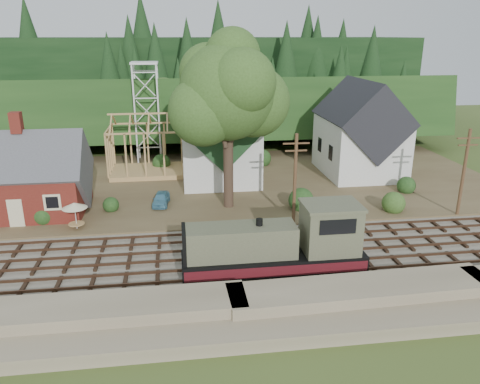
{
  "coord_description": "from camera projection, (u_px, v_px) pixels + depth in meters",
  "views": [
    {
      "loc": [
        -2.48,
        -30.71,
        15.52
      ],
      "look_at": [
        2.53,
        6.0,
        3.0
      ],
      "focal_mm": 35.0,
      "sensor_mm": 36.0,
      "label": 1
    }
  ],
  "objects": [
    {
      "name": "telegraph_pole_near",
      "position": [
        295.0,
        178.0,
        38.53
      ],
      "size": [
        2.2,
        0.28,
        8.0
      ],
      "color": "#4C331E",
      "rests_on": "ground"
    },
    {
      "name": "embankment",
      "position": [
        230.0,
        327.0,
        26.14
      ],
      "size": [
        64.0,
        5.0,
        1.6
      ],
      "primitive_type": "cube",
      "color": "#7F7259",
      "rests_on": "ground"
    },
    {
      "name": "patio_set",
      "position": [
        75.0,
        207.0,
        38.02
      ],
      "size": [
        2.03,
        2.03,
        2.26
      ],
      "color": "silver",
      "rests_on": "village_flat"
    },
    {
      "name": "village_flat",
      "position": [
        202.0,
        183.0,
        50.96
      ],
      "size": [
        64.0,
        26.0,
        0.3
      ],
      "primitive_type": "cube",
      "color": "brown",
      "rests_on": "ground"
    },
    {
      "name": "car_blue",
      "position": [
        161.0,
        199.0,
        43.81
      ],
      "size": [
        1.79,
        3.61,
        1.18
      ],
      "primitive_type": "imported",
      "rotation": [
        0.0,
        0.0,
        -0.12
      ],
      "color": "teal",
      "rests_on": "village_flat"
    },
    {
      "name": "church",
      "position": [
        218.0,
        134.0,
        51.18
      ],
      "size": [
        8.4,
        15.17,
        13.0
      ],
      "color": "silver",
      "rests_on": "village_flat"
    },
    {
      "name": "railroad_bed",
      "position": [
        217.0,
        257.0,
        34.09
      ],
      "size": [
        64.0,
        11.0,
        0.16
      ],
      "primitive_type": "cube",
      "color": "#726B5B",
      "rests_on": "ground"
    },
    {
      "name": "locomotive",
      "position": [
        281.0,
        246.0,
        31.13
      ],
      "size": [
        12.04,
        3.01,
        4.81
      ],
      "color": "black",
      "rests_on": "railroad_bed"
    },
    {
      "name": "timber_frame",
      "position": [
        146.0,
        148.0,
        52.95
      ],
      "size": [
        8.2,
        6.2,
        6.99
      ],
      "color": "tan",
      "rests_on": "village_flat"
    },
    {
      "name": "big_tree",
      "position": [
        230.0,
        99.0,
        40.59
      ],
      "size": [
        10.9,
        8.4,
        14.7
      ],
      "color": "#38281E",
      "rests_on": "village_flat"
    },
    {
      "name": "farmhouse",
      "position": [
        360.0,
        134.0,
        52.7
      ],
      "size": [
        8.4,
        10.8,
        10.6
      ],
      "color": "silver",
      "rests_on": "village_flat"
    },
    {
      "name": "hillside",
      "position": [
        193.0,
        138.0,
        73.54
      ],
      "size": [
        70.0,
        28.96,
        12.74
      ],
      "primitive_type": "cube",
      "rotation": [
        -0.17,
        0.0,
        0.0
      ],
      "color": "#1E3F19",
      "rests_on": "ground"
    },
    {
      "name": "depot",
      "position": [
        25.0,
        181.0,
        41.36
      ],
      "size": [
        10.8,
        7.41,
        9.0
      ],
      "color": "#5E1B15",
      "rests_on": "village_flat"
    },
    {
      "name": "ridge",
      "position": [
        190.0,
        121.0,
        88.56
      ],
      "size": [
        80.0,
        20.0,
        12.0
      ],
      "primitive_type": "cube",
      "color": "black",
      "rests_on": "ground"
    },
    {
      "name": "car_red",
      "position": [
        381.0,
        175.0,
        51.38
      ],
      "size": [
        4.2,
        3.19,
        1.06
      ],
      "primitive_type": "imported",
      "rotation": [
        0.0,
        0.0,
        1.14
      ],
      "color": "red",
      "rests_on": "village_flat"
    },
    {
      "name": "lattice_tower",
      "position": [
        145.0,
        82.0,
        56.42
      ],
      "size": [
        3.2,
        3.2,
        12.12
      ],
      "color": "silver",
      "rests_on": "village_flat"
    },
    {
      "name": "ground",
      "position": [
        217.0,
        258.0,
        34.11
      ],
      "size": [
        140.0,
        140.0,
        0.0
      ],
      "primitive_type": "plane",
      "color": "#384C1E",
      "rests_on": "ground"
    },
    {
      "name": "telegraph_pole_far",
      "position": [
        464.0,
        172.0,
        40.45
      ],
      "size": [
        2.2,
        0.28,
        8.0
      ],
      "color": "#4C331E",
      "rests_on": "ground"
    }
  ]
}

